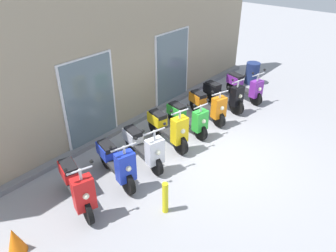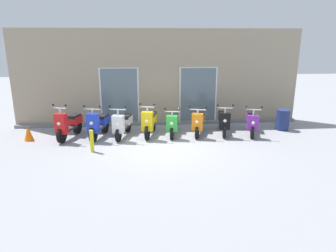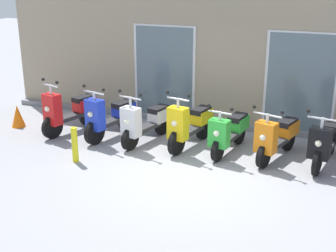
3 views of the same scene
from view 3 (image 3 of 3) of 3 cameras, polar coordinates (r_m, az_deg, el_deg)
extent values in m
plane|color=#939399|center=(8.54, 2.77, -5.98)|extent=(40.00, 40.00, 0.00)
cube|color=gray|center=(10.77, 7.86, 9.73)|extent=(11.37, 0.30, 3.76)
cube|color=slate|center=(10.98, 7.14, 0.12)|extent=(11.37, 0.20, 0.12)
cube|color=silver|center=(11.19, -0.44, 6.45)|extent=(1.54, 0.04, 2.30)
cube|color=slate|center=(11.17, -0.48, 6.42)|extent=(1.42, 0.02, 2.22)
cube|color=silver|center=(10.53, 15.88, 4.87)|extent=(1.54, 0.04, 2.30)
cube|color=slate|center=(10.51, 15.87, 4.85)|extent=(1.42, 0.02, 2.22)
cylinder|color=black|center=(10.47, -14.00, -0.13)|extent=(0.25, 0.52, 0.52)
cylinder|color=black|center=(11.12, -9.72, 1.32)|extent=(0.25, 0.52, 0.52)
cube|color=#2D2D30|center=(10.76, -11.83, 1.12)|extent=(0.45, 0.71, 0.09)
cube|color=red|center=(10.37, -14.00, 2.01)|extent=(0.43, 0.34, 0.68)
sphere|color=#F2EFCC|center=(10.28, -14.58, 2.05)|extent=(0.12, 0.12, 0.12)
cube|color=red|center=(10.97, -10.19, 2.68)|extent=(0.44, 0.59, 0.28)
cube|color=black|center=(10.91, -10.38, 3.33)|extent=(0.39, 0.54, 0.11)
cylinder|color=silver|center=(10.25, -14.20, 4.33)|extent=(0.06, 0.06, 0.23)
cylinder|color=silver|center=(10.23, -14.24, 4.84)|extent=(0.44, 0.17, 0.04)
sphere|color=black|center=(10.03, -13.48, 5.21)|extent=(0.07, 0.07, 0.07)
sphere|color=black|center=(10.38, -15.07, 5.55)|extent=(0.07, 0.07, 0.07)
cylinder|color=black|center=(9.95, -9.00, -0.79)|extent=(0.25, 0.54, 0.53)
cylinder|color=black|center=(10.68, -5.04, 0.80)|extent=(0.25, 0.54, 0.53)
cube|color=#2D2D30|center=(10.28, -6.97, 0.56)|extent=(0.43, 0.70, 0.09)
cube|color=#1E38C6|center=(9.85, -8.95, 1.39)|extent=(0.43, 0.33, 0.65)
sphere|color=#F2EFCC|center=(9.75, -9.49, 1.42)|extent=(0.12, 0.12, 0.12)
cube|color=#1E38C6|center=(10.53, -5.43, 2.01)|extent=(0.43, 0.58, 0.28)
cube|color=black|center=(10.46, -5.60, 2.69)|extent=(0.38, 0.53, 0.11)
cylinder|color=silver|center=(9.74, -9.07, 3.64)|extent=(0.06, 0.06, 0.19)
cylinder|color=silver|center=(9.72, -9.10, 4.07)|extent=(0.54, 0.18, 0.04)
sphere|color=black|center=(9.51, -7.93, 4.41)|extent=(0.07, 0.07, 0.07)
sphere|color=black|center=(9.88, -10.27, 4.86)|extent=(0.07, 0.07, 0.07)
cylinder|color=black|center=(9.57, -4.67, -1.61)|extent=(0.21, 0.48, 0.47)
cylinder|color=black|center=(10.41, -0.71, 0.21)|extent=(0.21, 0.48, 0.47)
cube|color=#2D2D30|center=(9.95, -2.61, -0.12)|extent=(0.43, 0.75, 0.09)
cube|color=white|center=(9.47, -4.58, 0.51)|extent=(0.43, 0.33, 0.61)
sphere|color=#F2EFCC|center=(9.37, -5.09, 0.53)|extent=(0.12, 0.12, 0.12)
cube|color=white|center=(10.25, -1.04, 1.40)|extent=(0.42, 0.58, 0.28)
cube|color=black|center=(10.18, -1.18, 2.10)|extent=(0.37, 0.53, 0.11)
cylinder|color=silver|center=(9.35, -4.65, 2.87)|extent=(0.06, 0.06, 0.25)
cylinder|color=silver|center=(9.32, -4.66, 3.48)|extent=(0.53, 0.17, 0.04)
sphere|color=black|center=(9.13, -3.37, 3.82)|extent=(0.07, 0.07, 0.07)
sphere|color=black|center=(9.46, -5.94, 4.31)|extent=(0.07, 0.07, 0.07)
cylinder|color=black|center=(9.29, 1.07, -2.03)|extent=(0.22, 0.53, 0.53)
cylinder|color=black|center=(10.17, 4.38, -0.16)|extent=(0.22, 0.53, 0.53)
cube|color=#2D2D30|center=(9.69, 2.81, -0.50)|extent=(0.41, 0.72, 0.09)
cube|color=yellow|center=(9.18, 1.22, 0.31)|extent=(0.43, 0.32, 0.66)
sphere|color=#F2EFCC|center=(9.07, 0.78, 0.33)|extent=(0.12, 0.12, 0.12)
cube|color=yellow|center=(9.99, 4.14, 1.22)|extent=(0.41, 0.58, 0.28)
cube|color=black|center=(9.92, 4.04, 1.93)|extent=(0.36, 0.53, 0.11)
cylinder|color=silver|center=(9.06, 1.24, 2.80)|extent=(0.06, 0.06, 0.21)
cylinder|color=silver|center=(9.03, 1.24, 3.32)|extent=(0.49, 0.15, 0.04)
sphere|color=black|center=(8.88, 2.58, 3.70)|extent=(0.07, 0.07, 0.07)
sphere|color=black|center=(9.14, -0.06, 4.16)|extent=(0.07, 0.07, 0.07)
cylinder|color=black|center=(9.07, 6.12, -2.95)|extent=(0.18, 0.46, 0.45)
cylinder|color=black|center=(10.00, 8.75, -0.90)|extent=(0.18, 0.46, 0.45)
cube|color=#2D2D30|center=(9.50, 7.53, -1.31)|extent=(0.38, 0.71, 0.09)
cube|color=green|center=(8.98, 6.30, -0.91)|extent=(0.42, 0.31, 0.54)
sphere|color=#F2EFCC|center=(8.86, 5.96, -0.91)|extent=(0.12, 0.12, 0.12)
cube|color=green|center=(9.83, 8.60, 0.32)|extent=(0.39, 0.57, 0.28)
cube|color=black|center=(9.75, 8.55, 1.03)|extent=(0.34, 0.52, 0.11)
cylinder|color=silver|center=(8.87, 6.38, 1.20)|extent=(0.06, 0.06, 0.19)
cylinder|color=silver|center=(8.85, 6.40, 1.65)|extent=(0.47, 0.12, 0.04)
sphere|color=black|center=(8.73, 7.84, 2.03)|extent=(0.07, 0.07, 0.07)
sphere|color=black|center=(8.91, 5.04, 2.51)|extent=(0.07, 0.07, 0.07)
cylinder|color=black|center=(8.91, 11.65, -3.61)|extent=(0.24, 0.47, 0.47)
cylinder|color=black|center=(9.86, 14.57, -1.57)|extent=(0.24, 0.47, 0.47)
cube|color=#2D2D30|center=(9.35, 13.23, -1.97)|extent=(0.46, 0.74, 0.09)
cube|color=orange|center=(8.82, 11.93, -1.40)|extent=(0.43, 0.34, 0.59)
sphere|color=#F2EFCC|center=(8.69, 11.56, -1.39)|extent=(0.12, 0.12, 0.12)
cube|color=orange|center=(9.69, 14.45, -0.30)|extent=(0.44, 0.59, 0.28)
cube|color=black|center=(9.61, 14.42, 0.43)|extent=(0.39, 0.54, 0.11)
cylinder|color=silver|center=(8.70, 12.09, 0.88)|extent=(0.06, 0.06, 0.19)
cylinder|color=silver|center=(8.67, 12.13, 1.34)|extent=(0.54, 0.20, 0.04)
sphere|color=black|center=(8.54, 13.85, 1.61)|extent=(0.07, 0.07, 0.07)
sphere|color=black|center=(8.76, 10.54, 2.32)|extent=(0.07, 0.07, 0.07)
cylinder|color=black|center=(8.83, 17.84, -4.22)|extent=(0.18, 0.52, 0.52)
cylinder|color=black|center=(9.87, 19.45, -1.89)|extent=(0.18, 0.52, 0.52)
cube|color=#2D2D30|center=(9.31, 18.76, -2.42)|extent=(0.39, 0.74, 0.09)
cube|color=black|center=(8.74, 18.14, -2.04)|extent=(0.42, 0.31, 0.57)
sphere|color=#F2EFCC|center=(8.60, 17.96, -2.07)|extent=(0.12, 0.12, 0.12)
cube|color=black|center=(9.70, 19.49, -0.70)|extent=(0.39, 0.57, 0.28)
cube|color=black|center=(9.62, 19.53, 0.01)|extent=(0.34, 0.52, 0.11)
cylinder|color=silver|center=(8.61, 18.39, 0.29)|extent=(0.06, 0.06, 0.22)
cylinder|color=silver|center=(8.59, 18.46, 0.84)|extent=(0.52, 0.13, 0.04)
sphere|color=black|center=(8.61, 16.84, 1.77)|extent=(0.07, 0.07, 0.07)
cone|color=orange|center=(11.46, -17.95, 1.17)|extent=(0.32, 0.32, 0.52)
cylinder|color=yellow|center=(9.11, -11.37, -2.27)|extent=(0.12, 0.12, 0.70)
camera|label=1|loc=(9.10, -45.58, 20.31)|focal=34.31mm
camera|label=2|loc=(3.60, -99.82, -8.07)|focal=32.73mm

